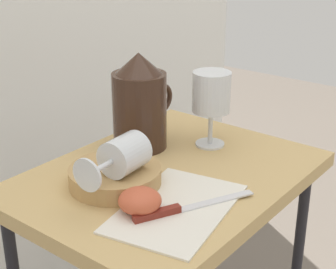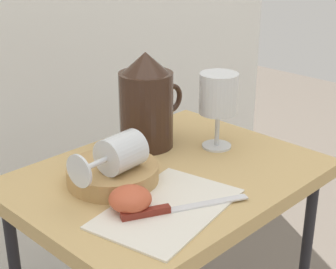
% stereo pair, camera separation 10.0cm
% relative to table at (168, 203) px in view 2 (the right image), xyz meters
% --- Properties ---
extents(table, '(0.59, 0.45, 0.69)m').
position_rel_table_xyz_m(table, '(0.00, 0.00, 0.00)').
color(table, tan).
rests_on(table, ground_plane).
extents(linen_napkin, '(0.29, 0.21, 0.00)m').
position_rel_table_xyz_m(linen_napkin, '(-0.10, -0.10, 0.07)').
color(linen_napkin, silver).
rests_on(linen_napkin, table).
extents(basket_tray, '(0.17, 0.17, 0.03)m').
position_rel_table_xyz_m(basket_tray, '(-0.10, 0.04, 0.09)').
color(basket_tray, tan).
rests_on(basket_tray, table).
extents(pitcher, '(0.17, 0.12, 0.21)m').
position_rel_table_xyz_m(pitcher, '(0.06, 0.13, 0.16)').
color(pitcher, '#382319').
rests_on(pitcher, table).
extents(wine_glass_upright, '(0.08, 0.08, 0.17)m').
position_rel_table_xyz_m(wine_glass_upright, '(0.16, 0.01, 0.19)').
color(wine_glass_upright, silver).
rests_on(wine_glass_upright, table).
extents(wine_glass_tipped_near, '(0.14, 0.07, 0.07)m').
position_rel_table_xyz_m(wine_glass_tipped_near, '(-0.11, 0.02, 0.14)').
color(wine_glass_tipped_near, silver).
rests_on(wine_glass_tipped_near, basket_tray).
extents(apple_half_left, '(0.07, 0.07, 0.04)m').
position_rel_table_xyz_m(apple_half_left, '(-0.15, -0.06, 0.10)').
color(apple_half_left, '#C15133').
rests_on(apple_half_left, linen_napkin).
extents(knife, '(0.21, 0.11, 0.01)m').
position_rel_table_xyz_m(knife, '(-0.11, -0.11, 0.08)').
color(knife, silver).
rests_on(knife, linen_napkin).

